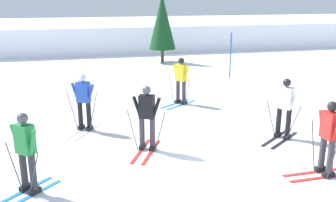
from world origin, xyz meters
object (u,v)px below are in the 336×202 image
Objects in this scene: skier_black at (147,116)px; conifer_far_left at (162,22)px; trail_marker_pole at (231,55)px; skier_green at (26,151)px; skier_red at (328,136)px; skier_yellow at (181,80)px; skier_white at (285,107)px; skier_blue at (84,100)px.

conifer_far_left reaches higher than skier_black.
skier_black is 9.45m from trail_marker_pole.
skier_red is at bearing -6.17° from skier_green.
skier_yellow and skier_red have the same top height.
skier_green is 6.75m from skier_white.
skier_white is at bearing -0.93° from skier_black.
skier_yellow is at bearing 49.66° from skier_green.
skier_black is at bearing -50.69° from skier_blue.
conifer_far_left is at bearing 92.90° from skier_white.
trail_marker_pole is (3.49, 3.81, 0.16)m from skier_yellow.
skier_blue is (1.20, 3.49, 0.00)m from skier_green.
trail_marker_pole reaches higher than skier_red.
skier_yellow is at bearing 104.90° from skier_red.
skier_green and skier_yellow have the same top height.
skier_yellow is (3.50, 2.04, -0.00)m from skier_blue.
skier_blue and skier_yellow have the same top height.
skier_blue is 1.00× the size of skier_red.
skier_blue is 0.79× the size of trail_marker_pole.
skier_blue is 6.63m from skier_red.
trail_marker_pole reaches higher than skier_blue.
conifer_far_left reaches higher than skier_green.
conifer_far_left is at bearing 114.73° from trail_marker_pole.
trail_marker_pole is at bearing 54.79° from skier_black.
skier_blue is 11.82m from conifer_far_left.
trail_marker_pole reaches higher than skier_black.
skier_green is 7.25m from skier_yellow.
conifer_far_left reaches higher than skier_blue.
skier_yellow is 6.43m from skier_red.
skier_black is 1.00× the size of skier_red.
conifer_far_left is at bearing 91.59° from skier_red.
skier_red is (5.15, -4.18, -0.00)m from skier_blue.
skier_red is 10.19m from trail_marker_pole.
trail_marker_pole is (1.61, 7.79, 0.16)m from skier_white.
trail_marker_pole is (8.18, 9.33, 0.16)m from skier_green.
skier_green is at bearing -108.92° from skier_blue.
skier_red is (3.61, -2.30, 0.00)m from skier_black.
skier_red is at bearing -32.46° from skier_black.
skier_white is at bearing -101.69° from trail_marker_pole.
skier_white is 12.77m from conifer_far_left.
skier_white is at bearing -19.84° from skier_blue.
skier_green is at bearing 173.83° from skier_red.
skier_white and skier_red have the same top height.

